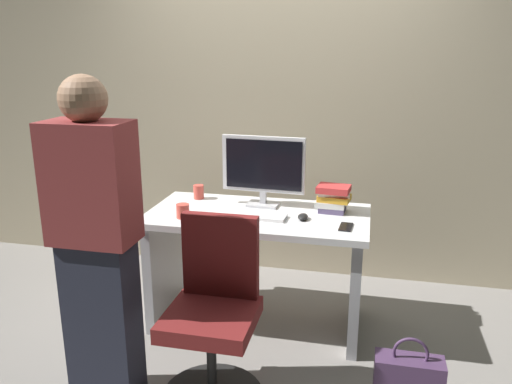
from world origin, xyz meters
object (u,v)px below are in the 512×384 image
object	(u,v)px
person_at_desk	(96,243)
cup_near_keyboard	(183,211)
cup_by_monitor	(199,192)
book_stack	(333,198)
cell_phone	(346,227)
monitor	(264,167)
desk	(258,249)
office_chair	(214,319)
handbag	(408,380)
mouse	(303,217)
keyboard	(251,216)

from	to	relation	value
person_at_desk	cup_near_keyboard	world-z (taller)	person_at_desk
cup_by_monitor	book_stack	size ratio (longest dim) A/B	0.43
cup_near_keyboard	cell_phone	bearing A→B (deg)	2.33
monitor	cup_by_monitor	bearing A→B (deg)	172.45
desk	cup_by_monitor	world-z (taller)	cup_by_monitor
office_chair	book_stack	distance (m)	1.09
person_at_desk	handbag	distance (m)	1.70
office_chair	handbag	bearing A→B (deg)	7.35
mouse	cup_near_keyboard	size ratio (longest dim) A/B	1.17
office_chair	keyboard	xyz separation A→B (m)	(0.04, 0.66, 0.34)
handbag	office_chair	bearing A→B (deg)	-172.65
keyboard	cup_by_monitor	size ratio (longest dim) A/B	4.54
handbag	cup_near_keyboard	bearing A→B (deg)	162.11
cup_near_keyboard	cell_phone	distance (m)	0.97
cell_phone	desk	bearing A→B (deg)	168.67
office_chair	mouse	size ratio (longest dim) A/B	9.40
monitor	mouse	bearing A→B (deg)	-37.46
desk	cell_phone	size ratio (longest dim) A/B	9.51
desk	book_stack	distance (m)	0.57
cup_by_monitor	book_stack	distance (m)	0.92
keyboard	mouse	xyz separation A→B (m)	(0.31, 0.03, 0.01)
cup_near_keyboard	person_at_desk	bearing A→B (deg)	-105.11
mouse	handbag	bearing A→B (deg)	-41.79
office_chair	monitor	bearing A→B (deg)	85.89
person_at_desk	keyboard	size ratio (longest dim) A/B	3.81
book_stack	handbag	world-z (taller)	book_stack
person_at_desk	handbag	world-z (taller)	person_at_desk
person_at_desk	office_chair	bearing A→B (deg)	12.98
monitor	handbag	world-z (taller)	monitor
mouse	cell_phone	bearing A→B (deg)	-18.59
monitor	keyboard	xyz separation A→B (m)	(-0.03, -0.24, -0.25)
cup_by_monitor	cup_near_keyboard	bearing A→B (deg)	-84.55
keyboard	cell_phone	world-z (taller)	keyboard
cup_near_keyboard	mouse	bearing A→B (deg)	10.09
person_at_desk	mouse	world-z (taller)	person_at_desk
cell_phone	handbag	distance (m)	0.86
keyboard	cup_by_monitor	distance (m)	0.53
monitor	book_stack	distance (m)	0.48
desk	monitor	world-z (taller)	monitor
monitor	office_chair	bearing A→B (deg)	-94.11
mouse	monitor	bearing A→B (deg)	142.54
book_stack	handbag	size ratio (longest dim) A/B	0.58
mouse	book_stack	distance (m)	0.26
mouse	cup_near_keyboard	xyz separation A→B (m)	(-0.71, -0.13, 0.03)
office_chair	cell_phone	size ratio (longest dim) A/B	6.53
monitor	handbag	xyz separation A→B (m)	(0.91, -0.78, -0.88)
book_stack	mouse	bearing A→B (deg)	-130.52
office_chair	cup_by_monitor	distance (m)	1.11
person_at_desk	book_stack	bearing A→B (deg)	43.35
book_stack	cup_near_keyboard	bearing A→B (deg)	-160.15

